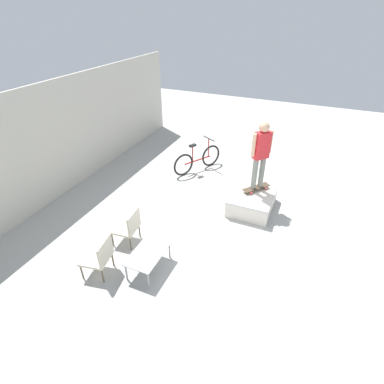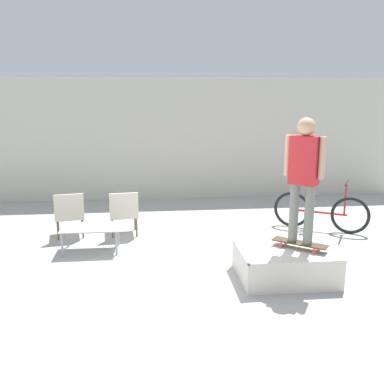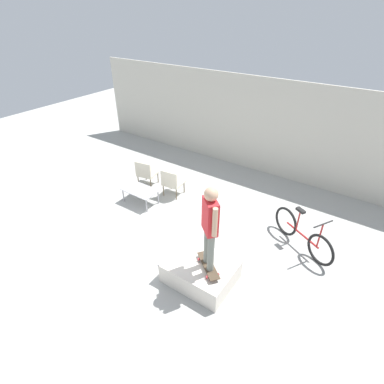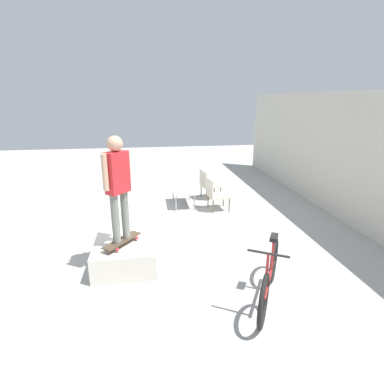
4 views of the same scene
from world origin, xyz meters
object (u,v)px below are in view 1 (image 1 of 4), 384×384
(person_skater, at_px, (261,151))
(bicycle, at_px, (198,159))
(skate_ramp_box, at_px, (252,201))
(patio_chair_right, at_px, (128,226))
(skateboard_on_ramp, at_px, (256,188))
(coffee_table, at_px, (148,254))
(patio_chair_left, at_px, (99,256))

(person_skater, distance_m, bicycle, 2.72)
(skate_ramp_box, distance_m, bicycle, 2.52)
(patio_chair_right, bearing_deg, skateboard_on_ramp, 133.81)
(coffee_table, relative_size, patio_chair_left, 1.14)
(patio_chair_left, bearing_deg, skateboard_on_ramp, 137.88)
(skate_ramp_box, distance_m, coffee_table, 3.22)
(skate_ramp_box, height_order, person_skater, person_skater)
(bicycle, bearing_deg, patio_chair_right, -151.19)
(skateboard_on_ramp, distance_m, bicycle, 2.45)
(coffee_table, xyz_separation_m, patio_chair_right, (0.51, 0.79, 0.08))
(coffee_table, bearing_deg, skate_ramp_box, -25.44)
(person_skater, xyz_separation_m, patio_chair_left, (-3.58, 2.20, -1.11))
(patio_chair_right, relative_size, bicycle, 0.53)
(skateboard_on_ramp, relative_size, person_skater, 0.42)
(skate_ramp_box, bearing_deg, bicycle, 56.82)
(patio_chair_left, relative_size, patio_chair_right, 1.00)
(skateboard_on_ramp, bearing_deg, skate_ramp_box, -151.80)
(person_skater, relative_size, bicycle, 1.09)
(coffee_table, height_order, patio_chair_right, patio_chair_right)
(skate_ramp_box, height_order, coffee_table, skate_ramp_box)
(skateboard_on_ramp, distance_m, patio_chair_right, 3.40)
(skate_ramp_box, xyz_separation_m, skateboard_on_ramp, (0.19, -0.03, 0.31))
(skateboard_on_ramp, distance_m, coffee_table, 3.40)
(person_skater, relative_size, coffee_table, 1.80)
(skateboard_on_ramp, relative_size, coffee_table, 0.76)
(bicycle, bearing_deg, patio_chair_left, -151.00)
(bicycle, bearing_deg, person_skater, -89.20)
(skateboard_on_ramp, xyz_separation_m, patio_chair_right, (-2.59, 2.20, -0.07))
(skate_ramp_box, distance_m, patio_chair_right, 3.24)
(coffee_table, bearing_deg, patio_chair_left, 121.41)
(skate_ramp_box, bearing_deg, coffee_table, 154.56)
(skateboard_on_ramp, distance_m, person_skater, 1.04)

